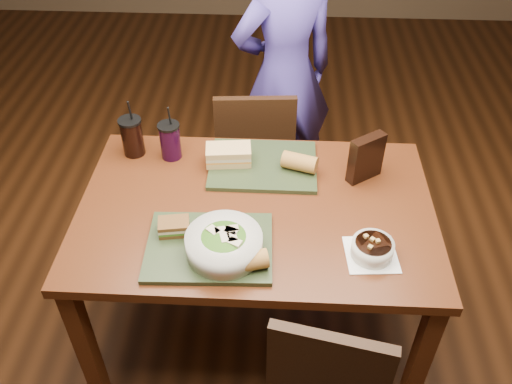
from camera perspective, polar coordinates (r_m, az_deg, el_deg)
ground at (r=2.55m, az=-0.00°, el=-14.08°), size 6.00×6.00×0.00m
dining_table at (r=2.04m, az=-0.00°, el=-3.40°), size 1.30×0.85×0.75m
chair_far at (r=2.68m, az=0.02°, el=3.91°), size 0.40×0.40×0.85m
diner at (r=2.79m, az=2.99°, el=12.18°), size 0.64×0.55×1.50m
tray_near at (r=1.83m, az=-4.93°, el=-5.79°), size 0.43×0.33×0.02m
tray_far at (r=2.15m, az=0.75°, el=2.85°), size 0.42×0.32×0.02m
salad_bowl at (r=1.77m, az=-3.39°, el=-5.37°), size 0.25×0.25×0.08m
soup_bowl at (r=1.83m, az=12.15°, el=-5.85°), size 0.18×0.18×0.07m
sandwich_near at (r=1.86m, az=-8.62°, el=-3.63°), size 0.11×0.09×0.05m
sandwich_far at (r=2.14m, az=-2.90°, el=3.94°), size 0.18×0.11×0.07m
baguette_near at (r=1.73m, az=-0.89°, el=-7.30°), size 0.14×0.10×0.06m
baguette_far at (r=2.11m, az=4.61°, el=3.14°), size 0.15×0.10×0.07m
cup_cola at (r=2.24m, az=-12.91°, el=5.72°), size 0.09×0.09×0.25m
cup_berry at (r=2.20m, az=-9.03°, el=5.36°), size 0.09×0.09×0.24m
chip_bag at (r=2.09m, az=11.50°, el=3.53°), size 0.14×0.12×0.19m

